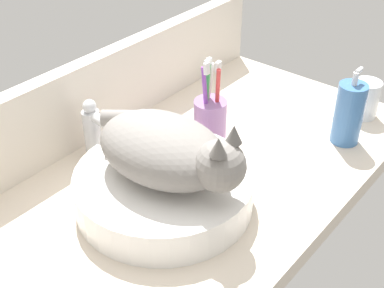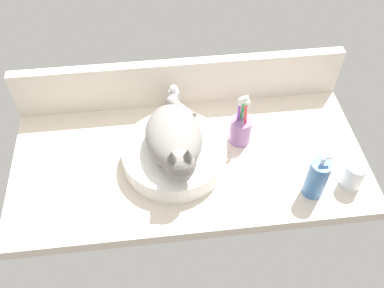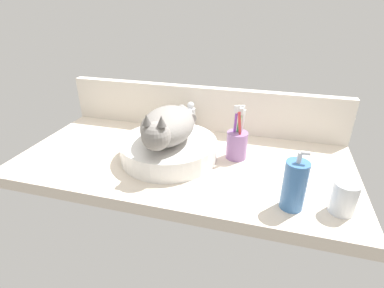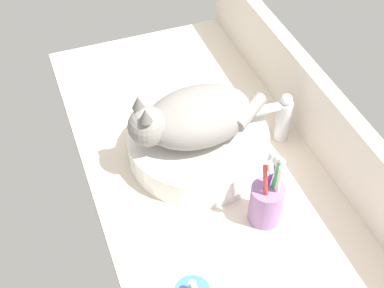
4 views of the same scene
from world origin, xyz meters
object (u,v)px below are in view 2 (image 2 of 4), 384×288
object	(u,v)px
soap_dispenser	(317,178)
cat	(175,139)
sink_basin	(175,155)
toothbrush_cup	(241,129)
faucet	(174,102)
water_glass	(353,176)

from	to	relation	value
soap_dispenser	cat	bearing A→B (deg)	159.29
sink_basin	toothbrush_cup	bearing A→B (deg)	16.48
cat	faucet	bearing A→B (deg)	85.67
faucet	soap_dispenser	size ratio (longest dim) A/B	0.80
faucet	soap_dispenser	world-z (taller)	soap_dispenser
sink_basin	faucet	world-z (taller)	faucet
cat	water_glass	world-z (taller)	cat
water_glass	faucet	bearing A→B (deg)	145.73
toothbrush_cup	cat	bearing A→B (deg)	-160.24
toothbrush_cup	faucet	bearing A→B (deg)	147.39
toothbrush_cup	water_glass	distance (cm)	37.47
cat	toothbrush_cup	size ratio (longest dim) A/B	1.74
sink_basin	soap_dispenser	distance (cm)	43.74
soap_dispenser	toothbrush_cup	world-z (taller)	toothbrush_cup
cat	faucet	xyz separation A→B (cm)	(1.60, 21.13, -5.15)
faucet	water_glass	bearing A→B (deg)	-34.27
cat	toothbrush_cup	distance (cm)	24.61
sink_basin	faucet	size ratio (longest dim) A/B	2.41
faucet	water_glass	xyz separation A→B (cm)	(51.11, -34.82, -3.39)
cat	water_glass	bearing A→B (deg)	-14.56
cat	soap_dispenser	world-z (taller)	cat
sink_basin	water_glass	distance (cm)	54.97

